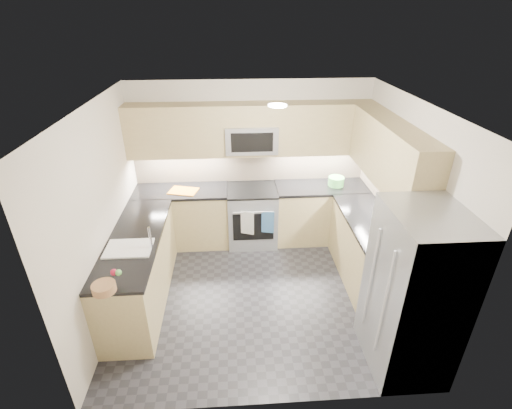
# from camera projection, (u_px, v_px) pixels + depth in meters

# --- Properties ---
(floor) EXTENTS (3.60, 3.20, 0.00)m
(floor) POSITION_uv_depth(u_px,v_px,m) (258.00, 292.00, 4.99)
(floor) COLOR #232227
(floor) RESTS_ON ground
(ceiling) EXTENTS (3.60, 3.20, 0.02)m
(ceiling) POSITION_uv_depth(u_px,v_px,m) (258.00, 105.00, 3.82)
(ceiling) COLOR beige
(ceiling) RESTS_ON wall_back
(wall_back) EXTENTS (3.60, 0.02, 2.50)m
(wall_back) POSITION_uv_depth(u_px,v_px,m) (251.00, 162.00, 5.82)
(wall_back) COLOR beige
(wall_back) RESTS_ON floor
(wall_front) EXTENTS (3.60, 0.02, 2.50)m
(wall_front) POSITION_uv_depth(u_px,v_px,m) (272.00, 306.00, 2.99)
(wall_front) COLOR beige
(wall_front) RESTS_ON floor
(wall_left) EXTENTS (0.02, 3.20, 2.50)m
(wall_left) POSITION_uv_depth(u_px,v_px,m) (104.00, 216.00, 4.30)
(wall_left) COLOR beige
(wall_left) RESTS_ON floor
(wall_right) EXTENTS (0.02, 3.20, 2.50)m
(wall_right) POSITION_uv_depth(u_px,v_px,m) (405.00, 206.00, 4.51)
(wall_right) COLOR beige
(wall_right) RESTS_ON floor
(base_cab_back_left) EXTENTS (1.42, 0.60, 0.90)m
(base_cab_back_left) POSITION_uv_depth(u_px,v_px,m) (183.00, 218.00, 5.86)
(base_cab_back_left) COLOR tan
(base_cab_back_left) RESTS_ON floor
(base_cab_back_right) EXTENTS (1.42, 0.60, 0.90)m
(base_cab_back_right) POSITION_uv_depth(u_px,v_px,m) (319.00, 213.00, 5.99)
(base_cab_back_right) COLOR tan
(base_cab_back_right) RESTS_ON floor
(base_cab_right) EXTENTS (0.60, 1.70, 0.90)m
(base_cab_right) POSITION_uv_depth(u_px,v_px,m) (368.00, 254.00, 5.00)
(base_cab_right) COLOR tan
(base_cab_right) RESTS_ON floor
(base_cab_peninsula) EXTENTS (0.60, 2.00, 0.90)m
(base_cab_peninsula) POSITION_uv_depth(u_px,v_px,m) (140.00, 270.00, 4.69)
(base_cab_peninsula) COLOR tan
(base_cab_peninsula) RESTS_ON floor
(countertop_back_left) EXTENTS (1.42, 0.63, 0.04)m
(countertop_back_left) POSITION_uv_depth(u_px,v_px,m) (181.00, 191.00, 5.64)
(countertop_back_left) COLOR black
(countertop_back_left) RESTS_ON base_cab_back_left
(countertop_back_right) EXTENTS (1.42, 0.63, 0.04)m
(countertop_back_right) POSITION_uv_depth(u_px,v_px,m) (322.00, 187.00, 5.77)
(countertop_back_right) COLOR black
(countertop_back_right) RESTS_ON base_cab_back_right
(countertop_right) EXTENTS (0.63, 1.70, 0.04)m
(countertop_right) POSITION_uv_depth(u_px,v_px,m) (373.00, 224.00, 4.78)
(countertop_right) COLOR black
(countertop_right) RESTS_ON base_cab_right
(countertop_peninsula) EXTENTS (0.63, 2.00, 0.04)m
(countertop_peninsula) POSITION_uv_depth(u_px,v_px,m) (134.00, 239.00, 4.47)
(countertop_peninsula) COLOR black
(countertop_peninsula) RESTS_ON base_cab_peninsula
(upper_cab_back) EXTENTS (3.60, 0.35, 0.75)m
(upper_cab_back) POSITION_uv_depth(u_px,v_px,m) (251.00, 129.00, 5.39)
(upper_cab_back) COLOR tan
(upper_cab_back) RESTS_ON wall_back
(upper_cab_right) EXTENTS (0.35, 1.95, 0.75)m
(upper_cab_right) POSITION_uv_depth(u_px,v_px,m) (390.00, 154.00, 4.47)
(upper_cab_right) COLOR tan
(upper_cab_right) RESTS_ON wall_right
(backsplash_back) EXTENTS (3.60, 0.01, 0.51)m
(backsplash_back) POSITION_uv_depth(u_px,v_px,m) (251.00, 165.00, 5.84)
(backsplash_back) COLOR tan
(backsplash_back) RESTS_ON wall_back
(backsplash_right) EXTENTS (0.01, 2.30, 0.51)m
(backsplash_right) POSITION_uv_depth(u_px,v_px,m) (390.00, 194.00, 4.93)
(backsplash_right) COLOR tan
(backsplash_right) RESTS_ON wall_right
(gas_range) EXTENTS (0.76, 0.65, 0.91)m
(gas_range) POSITION_uv_depth(u_px,v_px,m) (252.00, 216.00, 5.90)
(gas_range) COLOR #A6AAAE
(gas_range) RESTS_ON floor
(range_cooktop) EXTENTS (0.76, 0.65, 0.03)m
(range_cooktop) POSITION_uv_depth(u_px,v_px,m) (252.00, 190.00, 5.69)
(range_cooktop) COLOR black
(range_cooktop) RESTS_ON gas_range
(oven_door_glass) EXTENTS (0.62, 0.02, 0.45)m
(oven_door_glass) POSITION_uv_depth(u_px,v_px,m) (253.00, 227.00, 5.61)
(oven_door_glass) COLOR black
(oven_door_glass) RESTS_ON gas_range
(oven_handle) EXTENTS (0.60, 0.02, 0.02)m
(oven_handle) POSITION_uv_depth(u_px,v_px,m) (253.00, 212.00, 5.47)
(oven_handle) COLOR #B2B5BA
(oven_handle) RESTS_ON gas_range
(microwave) EXTENTS (0.76, 0.40, 0.40)m
(microwave) POSITION_uv_depth(u_px,v_px,m) (251.00, 138.00, 5.43)
(microwave) COLOR #95969C
(microwave) RESTS_ON upper_cab_back
(microwave_door) EXTENTS (0.60, 0.01, 0.28)m
(microwave_door) POSITION_uv_depth(u_px,v_px,m) (252.00, 143.00, 5.25)
(microwave_door) COLOR black
(microwave_door) RESTS_ON microwave
(refrigerator) EXTENTS (0.70, 0.90, 1.80)m
(refrigerator) POSITION_uv_depth(u_px,v_px,m) (413.00, 293.00, 3.64)
(refrigerator) COLOR #919498
(refrigerator) RESTS_ON floor
(fridge_handle_left) EXTENTS (0.02, 0.02, 1.20)m
(fridge_handle_left) POSITION_uv_depth(u_px,v_px,m) (384.00, 304.00, 3.43)
(fridge_handle_left) COLOR #B2B5BA
(fridge_handle_left) RESTS_ON refrigerator
(fridge_handle_right) EXTENTS (0.02, 0.02, 1.20)m
(fridge_handle_right) POSITION_uv_depth(u_px,v_px,m) (371.00, 279.00, 3.75)
(fridge_handle_right) COLOR #B2B5BA
(fridge_handle_right) RESTS_ON refrigerator
(sink_basin) EXTENTS (0.52, 0.38, 0.16)m
(sink_basin) POSITION_uv_depth(u_px,v_px,m) (130.00, 253.00, 4.27)
(sink_basin) COLOR white
(sink_basin) RESTS_ON base_cab_peninsula
(faucet) EXTENTS (0.03, 0.03, 0.28)m
(faucet) POSITION_uv_depth(u_px,v_px,m) (150.00, 238.00, 4.19)
(faucet) COLOR silver
(faucet) RESTS_ON countertop_peninsula
(utensil_bowl) EXTENTS (0.27, 0.27, 0.14)m
(utensil_bowl) POSITION_uv_depth(u_px,v_px,m) (336.00, 181.00, 5.74)
(utensil_bowl) COLOR #53BD51
(utensil_bowl) RESTS_ON countertop_back_right
(cutting_board) EXTENTS (0.47, 0.39, 0.01)m
(cutting_board) POSITION_uv_depth(u_px,v_px,m) (183.00, 191.00, 5.58)
(cutting_board) COLOR orange
(cutting_board) RESTS_ON countertop_back_left
(fruit_basket) EXTENTS (0.25, 0.25, 0.08)m
(fruit_basket) POSITION_uv_depth(u_px,v_px,m) (104.00, 288.00, 3.59)
(fruit_basket) COLOR #A6774D
(fruit_basket) RESTS_ON countertop_peninsula
(fruit_apple) EXTENTS (0.07, 0.07, 0.07)m
(fruit_apple) POSITION_uv_depth(u_px,v_px,m) (114.00, 272.00, 3.68)
(fruit_apple) COLOR maroon
(fruit_apple) RESTS_ON fruit_basket
(fruit_pear) EXTENTS (0.07, 0.07, 0.07)m
(fruit_pear) POSITION_uv_depth(u_px,v_px,m) (118.00, 273.00, 3.68)
(fruit_pear) COLOR #5DAF4B
(fruit_pear) RESTS_ON fruit_basket
(dish_towel_check) EXTENTS (0.19, 0.09, 0.38)m
(dish_towel_check) POSITION_uv_depth(u_px,v_px,m) (247.00, 223.00, 5.52)
(dish_towel_check) COLOR white
(dish_towel_check) RESTS_ON oven_handle
(dish_towel_blue) EXTENTS (0.19, 0.06, 0.35)m
(dish_towel_blue) POSITION_uv_depth(u_px,v_px,m) (268.00, 222.00, 5.54)
(dish_towel_blue) COLOR #335D8D
(dish_towel_blue) RESTS_ON oven_handle
(fruit_orange) EXTENTS (0.06, 0.06, 0.06)m
(fruit_orange) POSITION_uv_depth(u_px,v_px,m) (114.00, 273.00, 3.68)
(fruit_orange) COLOR orange
(fruit_orange) RESTS_ON fruit_basket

